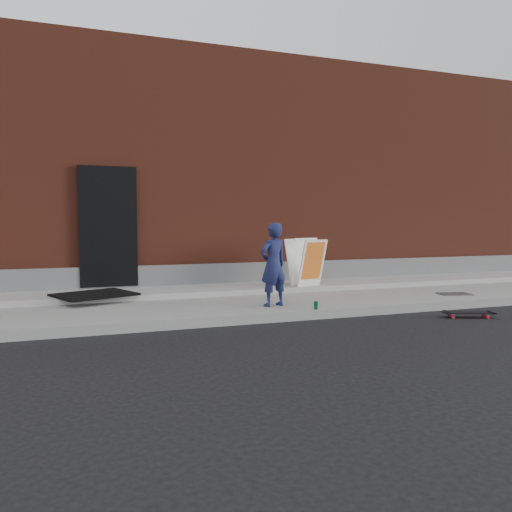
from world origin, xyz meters
name	(u,v)px	position (x,y,z in m)	size (l,w,h in m)	color
ground	(301,321)	(0.00, 0.00, 0.00)	(80.00, 80.00, 0.00)	black
sidewalk	(265,301)	(0.00, 1.50, 0.07)	(20.00, 3.00, 0.15)	gray
apron	(249,288)	(0.00, 2.40, 0.20)	(20.00, 1.20, 0.10)	gray
building	(196,186)	(0.00, 6.99, 2.50)	(20.00, 8.10, 5.00)	maroon
child	(273,265)	(-0.22, 0.56, 0.81)	(0.48, 0.32, 1.33)	#1C224E
skateboard	(469,313)	(2.57, -0.65, 0.07)	(0.78, 0.46, 0.09)	red
pizza_sign	(306,262)	(1.04, 2.00, 0.71)	(0.71, 0.78, 0.93)	white
soda_can	(316,305)	(0.28, 0.05, 0.21)	(0.07, 0.07, 0.13)	#1C8C45
doormat	(94,295)	(-2.90, 2.00, 0.27)	(1.21, 0.98, 0.03)	black
utility_plate	(454,294)	(3.41, 0.62, 0.16)	(0.57, 0.37, 0.02)	#535459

